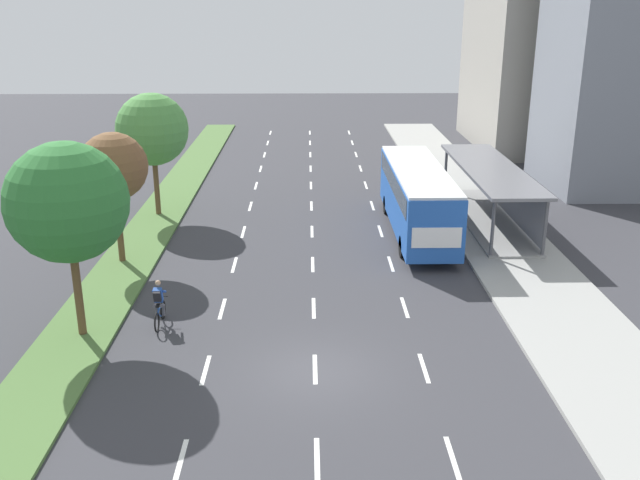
{
  "coord_description": "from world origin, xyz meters",
  "views": [
    {
      "loc": [
        -0.19,
        -19.72,
        11.19
      ],
      "look_at": [
        0.32,
        9.38,
        1.2
      ],
      "focal_mm": 39.34,
      "sensor_mm": 36.0,
      "label": 1
    }
  ],
  "objects_px": {
    "median_tree_third": "(152,130)",
    "cyclist": "(159,305)",
    "median_tree_second": "(113,167)",
    "bus": "(417,194)",
    "bus_shelter": "(494,189)",
    "median_tree_nearest": "(67,203)"
  },
  "relations": [
    {
      "from": "median_tree_nearest",
      "to": "median_tree_second",
      "type": "bearing_deg",
      "value": 93.29
    },
    {
      "from": "cyclist",
      "to": "median_tree_third",
      "type": "distance_m",
      "value": 14.51
    },
    {
      "from": "bus_shelter",
      "to": "median_tree_third",
      "type": "relative_size",
      "value": 1.86
    },
    {
      "from": "bus",
      "to": "cyclist",
      "type": "height_order",
      "value": "bus"
    },
    {
      "from": "median_tree_second",
      "to": "cyclist",
      "type": "bearing_deg",
      "value": -65.25
    },
    {
      "from": "cyclist",
      "to": "median_tree_second",
      "type": "height_order",
      "value": "median_tree_second"
    },
    {
      "from": "bus_shelter",
      "to": "cyclist",
      "type": "relative_size",
      "value": 6.66
    },
    {
      "from": "cyclist",
      "to": "median_tree_second",
      "type": "bearing_deg",
      "value": 114.75
    },
    {
      "from": "bus_shelter",
      "to": "cyclist",
      "type": "bearing_deg",
      "value": -141.29
    },
    {
      "from": "median_tree_third",
      "to": "median_tree_nearest",
      "type": "bearing_deg",
      "value": -89.03
    },
    {
      "from": "bus",
      "to": "cyclist",
      "type": "xyz_separation_m",
      "value": [
        -10.83,
        -10.45,
        -1.28
      ]
    },
    {
      "from": "bus_shelter",
      "to": "median_tree_third",
      "type": "xyz_separation_m",
      "value": [
        -17.9,
        1.57,
        2.87
      ]
    },
    {
      "from": "bus_shelter",
      "to": "cyclist",
      "type": "distance_m",
      "value": 19.39
    },
    {
      "from": "bus",
      "to": "median_tree_nearest",
      "type": "relative_size",
      "value": 1.66
    },
    {
      "from": "bus_shelter",
      "to": "median_tree_second",
      "type": "height_order",
      "value": "median_tree_second"
    },
    {
      "from": "bus_shelter",
      "to": "bus",
      "type": "relative_size",
      "value": 1.07
    },
    {
      "from": "median_tree_nearest",
      "to": "cyclist",
      "type": "bearing_deg",
      "value": 18.26
    },
    {
      "from": "median_tree_second",
      "to": "median_tree_third",
      "type": "relative_size",
      "value": 0.89
    },
    {
      "from": "bus",
      "to": "median_tree_third",
      "type": "relative_size",
      "value": 1.73
    },
    {
      "from": "median_tree_third",
      "to": "cyclist",
      "type": "bearing_deg",
      "value": -78.48
    },
    {
      "from": "median_tree_third",
      "to": "bus_shelter",
      "type": "bearing_deg",
      "value": -5.02
    },
    {
      "from": "bus",
      "to": "cyclist",
      "type": "bearing_deg",
      "value": -136.04
    }
  ]
}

